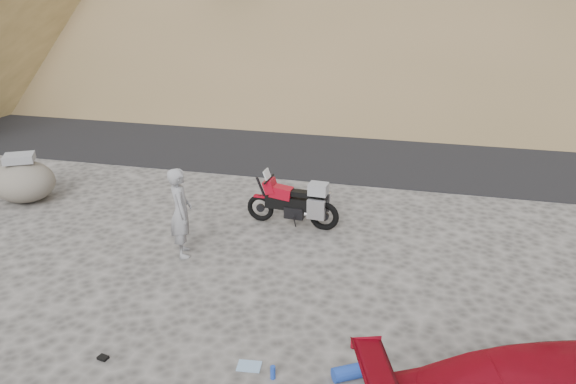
# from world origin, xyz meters

# --- Properties ---
(ground) EXTENTS (140.00, 140.00, 0.00)m
(ground) POSITION_xyz_m (0.00, 0.00, 0.00)
(ground) COLOR #42403D
(ground) RESTS_ON ground
(road) EXTENTS (120.00, 7.00, 0.05)m
(road) POSITION_xyz_m (0.00, 9.00, 0.00)
(road) COLOR black
(road) RESTS_ON ground
(motorcycle) EXTENTS (2.01, 0.66, 1.19)m
(motorcycle) POSITION_xyz_m (0.96, 2.91, 0.51)
(motorcycle) COLOR black
(motorcycle) RESTS_ON ground
(man) EXTENTS (0.66, 0.75, 1.73)m
(man) POSITION_xyz_m (-0.84, 1.19, 0.00)
(man) COLOR gray
(man) RESTS_ON ground
(boulder) EXTENTS (1.76, 1.61, 1.13)m
(boulder) POSITION_xyz_m (-5.45, 2.76, 0.49)
(boulder) COLOR #5D584F
(boulder) RESTS_ON ground
(gear_blue_mat) EXTENTS (0.54, 0.43, 0.20)m
(gear_blue_mat) POSITION_xyz_m (2.70, -1.52, 0.10)
(gear_blue_mat) COLOR #1C3FA8
(gear_blue_mat) RESTS_ON ground
(gear_bottle) EXTENTS (0.08, 0.08, 0.19)m
(gear_bottle) POSITION_xyz_m (1.69, -1.77, 0.10)
(gear_bottle) COLOR #1C3FA8
(gear_bottle) RESTS_ON ground
(gear_glove_a) EXTENTS (0.16, 0.13, 0.04)m
(gear_glove_a) POSITION_xyz_m (-0.71, -1.94, 0.02)
(gear_glove_a) COLOR black
(gear_glove_a) RESTS_ON ground
(gear_blue_cloth) EXTENTS (0.35, 0.27, 0.01)m
(gear_blue_cloth) POSITION_xyz_m (1.32, -1.62, 0.01)
(gear_blue_cloth) COLOR #82A5C8
(gear_blue_cloth) RESTS_ON ground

